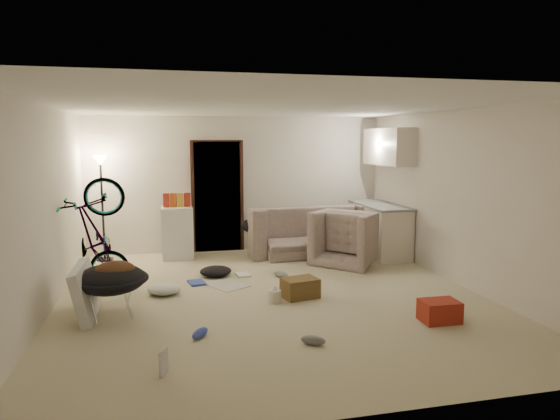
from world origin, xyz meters
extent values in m
cube|color=beige|center=(0.00, 0.00, -0.01)|extent=(5.50, 6.00, 0.02)
cube|color=white|center=(0.00, 0.00, 2.51)|extent=(5.50, 6.00, 0.02)
cube|color=silver|center=(0.00, 3.01, 1.25)|extent=(5.50, 0.02, 2.50)
cube|color=silver|center=(0.00, -3.01, 1.25)|extent=(5.50, 0.02, 2.50)
cube|color=silver|center=(-2.76, 0.00, 1.25)|extent=(0.02, 6.00, 2.50)
cube|color=silver|center=(2.76, 0.00, 1.25)|extent=(0.02, 6.00, 2.50)
cube|color=black|center=(-0.40, 2.97, 1.02)|extent=(0.85, 0.10, 2.04)
cube|color=#341A12|center=(-0.40, 2.94, 1.02)|extent=(0.97, 0.04, 2.10)
cylinder|color=black|center=(-2.40, 2.65, 0.01)|extent=(0.28, 0.28, 0.03)
cylinder|color=black|center=(-2.40, 2.65, 0.85)|extent=(0.04, 0.04, 1.70)
cone|color=#FFE0A5|center=(-2.40, 2.65, 1.72)|extent=(0.24, 0.24, 0.18)
cube|color=silver|center=(2.43, 2.00, 0.44)|extent=(0.60, 1.50, 0.88)
cube|color=gray|center=(2.43, 2.00, 0.90)|extent=(0.64, 1.54, 0.04)
cube|color=silver|center=(2.56, 2.00, 1.95)|extent=(0.38, 1.40, 0.65)
imported|color=#3E463E|center=(1.19, 2.45, 0.33)|extent=(2.30, 0.99, 0.66)
imported|color=#3E463E|center=(1.73, 1.57, 0.33)|extent=(1.35, 1.36, 0.67)
imported|color=black|center=(-2.30, 0.90, 0.42)|extent=(1.62, 0.74, 0.92)
imported|color=#9D2617|center=(-1.45, -2.03, 0.01)|extent=(0.29, 0.26, 0.02)
cube|color=white|center=(-1.16, 2.55, 0.45)|extent=(0.54, 0.54, 0.91)
cube|color=#9D2617|center=(-1.33, 2.55, 1.00)|extent=(0.11, 0.08, 0.30)
cube|color=#B64C16|center=(-1.21, 2.55, 1.00)|extent=(0.12, 0.10, 0.30)
cube|color=gold|center=(-1.09, 2.55, 1.00)|extent=(0.10, 0.08, 0.30)
cube|color=#9D2617|center=(-0.97, 2.55, 1.00)|extent=(0.11, 0.08, 0.30)
cylinder|color=silver|center=(-2.01, -0.29, 0.20)|extent=(0.58, 0.58, 0.40)
ellipsoid|color=black|center=(-2.01, -0.29, 0.45)|extent=(0.81, 0.81, 0.34)
torus|color=black|center=(-2.01, -0.29, 0.45)|extent=(0.87, 0.87, 0.06)
ellipsoid|color=#4E2F1A|center=(-1.96, -0.32, 0.56)|extent=(0.58, 0.53, 0.22)
ellipsoid|color=black|center=(0.24, 2.45, 0.54)|extent=(0.58, 0.48, 0.28)
cube|color=silver|center=(-2.30, -0.25, 0.31)|extent=(0.24, 0.94, 0.63)
cube|color=brown|center=(0.35, -0.12, 0.13)|extent=(0.51, 0.41, 0.26)
cube|color=#9D2617|center=(1.68, -1.33, 0.12)|extent=(0.43, 0.32, 0.25)
cylinder|color=beige|center=(-0.02, -0.24, 0.08)|extent=(0.16, 0.16, 0.16)
cone|color=beige|center=(-0.02, -0.24, 0.19)|extent=(0.09, 0.09, 0.07)
cube|color=beige|center=(-0.53, 0.67, 0.00)|extent=(0.67, 0.72, 0.01)
cube|color=#2E40A8|center=(-0.94, 0.84, 0.01)|extent=(0.27, 0.33, 0.03)
cube|color=silver|center=(-0.22, 1.12, 0.01)|extent=(0.22, 0.28, 0.02)
ellipsoid|color=#2E40A8|center=(-1.13, 2.55, 0.05)|extent=(0.28, 0.18, 0.10)
ellipsoid|color=slate|center=(0.33, 0.87, 0.05)|extent=(0.23, 0.27, 0.10)
ellipsoid|color=#2E40A8|center=(-1.04, -1.18, 0.05)|extent=(0.24, 0.27, 0.09)
ellipsoid|color=slate|center=(0.07, -1.64, 0.05)|extent=(0.28, 0.22, 0.10)
ellipsoid|color=black|center=(-0.63, 1.20, 0.07)|extent=(0.54, 0.48, 0.15)
ellipsoid|color=silver|center=(-1.41, 0.44, 0.07)|extent=(0.59, 0.57, 0.14)
camera|label=1|loc=(-1.36, -6.27, 2.07)|focal=32.00mm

